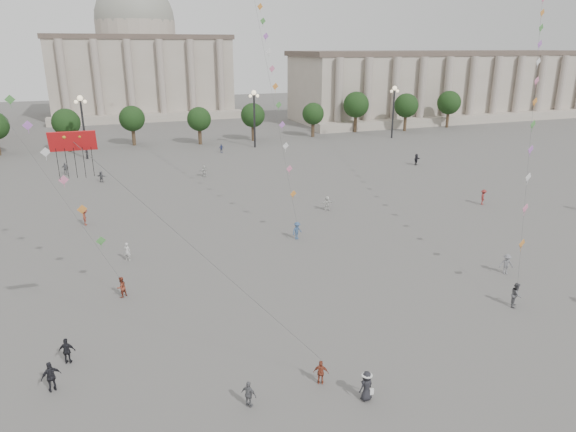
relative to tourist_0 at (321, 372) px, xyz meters
name	(u,v)px	position (x,y,z in m)	size (l,w,h in m)	color
ground	(356,370)	(2.51, 0.47, -0.74)	(360.00, 360.00, 0.00)	#52504E
hall_east	(444,85)	(77.51, 94.36, 7.68)	(84.00, 26.22, 17.20)	#9F9485
hall_central	(139,62)	(2.51, 129.69, 13.49)	(48.30, 34.30, 35.50)	#9F9485
tree_row	(167,117)	(2.51, 78.47, 4.65)	(137.12, 5.12, 8.00)	#3D2F1E
lamp_post_mid_west	(82,115)	(-12.49, 70.47, 6.61)	(2.00, 0.90, 10.65)	#262628
lamp_post_mid_east	(254,108)	(17.51, 70.47, 6.61)	(2.00, 0.90, 10.65)	#262628
lamp_post_far_east	(394,102)	(47.51, 70.47, 6.61)	(2.00, 0.90, 10.65)	#262628
person_crowd_0	(221,148)	(10.29, 67.59, 0.03)	(0.91, 0.38, 1.55)	navy
person_crowd_4	(204,171)	(3.74, 50.96, 0.10)	(1.57, 0.50, 1.69)	#BABAB5
person_crowd_6	(507,264)	(20.77, 8.21, 0.14)	(1.15, 0.66, 1.77)	slate
person_crowd_7	(327,203)	(13.94, 29.64, 0.11)	(1.59, 0.51, 1.71)	silver
person_crowd_8	(483,197)	(32.72, 25.13, 0.19)	(1.21, 0.70, 1.87)	maroon
person_crowd_9	(416,159)	(37.60, 46.65, 0.17)	(1.69, 0.54, 1.82)	black
person_crowd_12	(101,177)	(-10.59, 52.79, 0.04)	(1.46, 0.47, 1.58)	#595A5E
person_crowd_13	(127,252)	(-9.09, 22.36, 0.11)	(0.62, 0.41, 1.71)	#B5B5B1
person_crowd_16	(65,169)	(-15.54, 59.46, 0.17)	(1.07, 0.45, 1.83)	#5B5B5F
person_crowd_17	(85,217)	(-12.67, 33.96, 0.17)	(1.17, 0.67, 1.82)	maroon
tourist_0	(321,372)	(0.00, 0.00, 0.00)	(0.87, 0.36, 1.49)	brown
tourist_1	(67,351)	(-13.61, 7.21, 0.10)	(0.99, 0.41, 1.69)	black
tourist_3	(249,394)	(-4.40, -0.47, 0.03)	(0.90, 0.38, 1.54)	#5B5C60
tourist_4	(51,377)	(-14.34, 4.66, 0.18)	(1.08, 0.45, 1.84)	black
kite_flyer_0	(121,287)	(-10.01, 15.15, 0.08)	(0.80, 0.63, 1.65)	brown
kite_flyer_1	(297,231)	(7.18, 22.05, 0.16)	(1.16, 0.67, 1.80)	#365179
kite_flyer_2	(516,295)	(17.26, 3.40, 0.20)	(0.91, 0.71, 1.88)	#57575B
hat_person	(367,385)	(1.75, -2.14, 0.16)	(0.97, 0.76, 1.74)	black
dragon_kite	(77,157)	(-11.49, 4.26, 12.46)	(6.93, 2.46, 17.51)	red
kite_train_east	(541,19)	(35.25, 22.63, 20.36)	(33.59, 35.37, 61.48)	#3F3F3F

